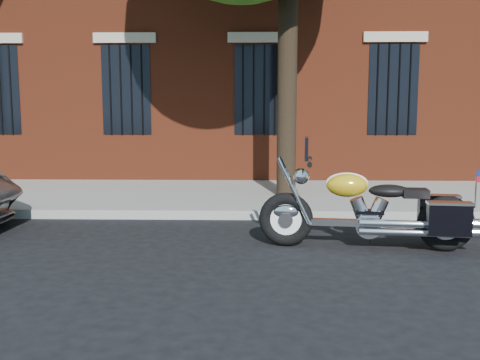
{
  "coord_description": "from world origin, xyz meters",
  "views": [
    {
      "loc": [
        -0.11,
        -7.12,
        1.76
      ],
      "look_at": [
        -0.32,
        0.8,
        0.71
      ],
      "focal_mm": 40.0,
      "sensor_mm": 36.0,
      "label": 1
    }
  ],
  "objects": [
    {
      "name": "curb",
      "position": [
        0.0,
        1.38,
        0.07
      ],
      "size": [
        40.0,
        0.16,
        0.15
      ],
      "primitive_type": "cube",
      "color": "gray",
      "rests_on": "ground"
    },
    {
      "name": "ground",
      "position": [
        0.0,
        0.0,
        0.0
      ],
      "size": [
        120.0,
        120.0,
        0.0
      ],
      "primitive_type": "plane",
      "color": "black",
      "rests_on": "ground"
    },
    {
      "name": "motorcycle",
      "position": [
        1.43,
        -0.46,
        0.48
      ],
      "size": [
        2.76,
        0.96,
        1.41
      ],
      "rotation": [
        0.0,
        0.0,
        -0.11
      ],
      "color": "black",
      "rests_on": "ground"
    },
    {
      "name": "sidewalk",
      "position": [
        0.0,
        3.26,
        0.07
      ],
      "size": [
        40.0,
        3.6,
        0.15
      ],
      "primitive_type": "cube",
      "color": "gray",
      "rests_on": "ground"
    }
  ]
}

